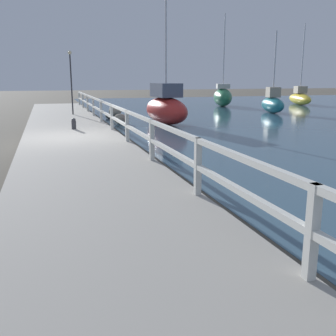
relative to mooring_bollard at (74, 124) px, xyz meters
name	(u,v)px	position (x,y,z in m)	size (l,w,h in m)	color
ground_plane	(74,144)	(-0.17, -2.01, -0.47)	(120.00, 120.00, 0.00)	#4C473D
dock_walkway	(73,141)	(-0.17, -2.01, -0.34)	(3.25, 36.00, 0.26)	#9E998E
railing	(118,116)	(1.36, -2.01, 0.44)	(0.10, 32.50, 0.95)	silver
boulder_far_strip	(115,111)	(2.83, 7.49, -0.19)	(0.74, 0.66, 0.55)	gray
boulder_mid_strip	(109,116)	(2.27, 6.22, -0.33)	(0.38, 0.34, 0.28)	slate
boulder_near_dock	(120,119)	(2.41, 3.53, -0.23)	(0.63, 0.57, 0.47)	gray
mooring_bollard	(74,124)	(0.00, 0.00, 0.00)	(0.17, 0.17, 0.42)	#333338
dock_lamp	(71,73)	(0.38, 6.37, 1.91)	(0.20, 0.20, 3.28)	#2D2D33
sailboat_green	(223,96)	(12.26, 13.23, 0.28)	(2.59, 4.32, 6.85)	#236B42
sailboat_red	(166,107)	(4.46, 2.71, 0.32)	(1.73, 4.04, 7.62)	red
sailboat_teal	(273,103)	(12.72, 6.79, 0.13)	(1.77, 3.49, 4.95)	#1E707A
sailboat_yellow	(300,98)	(19.17, 13.07, 0.10)	(2.64, 4.99, 6.37)	gold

